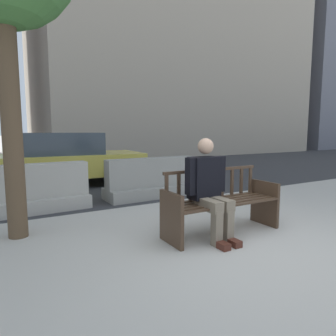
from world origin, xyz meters
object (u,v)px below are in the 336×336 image
at_px(seated_person, 209,186).
at_px(jersey_barrier_centre, 152,181).
at_px(street_bench, 221,205).
at_px(jersey_barrier_left, 29,193).
at_px(car_taxi_near, 55,160).

bearing_deg(seated_person, jersey_barrier_centre, 79.64).
xyz_separation_m(street_bench, jersey_barrier_left, (-2.19, 2.51, -0.06)).
relative_size(seated_person, jersey_barrier_left, 0.65).
bearing_deg(jersey_barrier_centre, seated_person, -100.36).
bearing_deg(jersey_barrier_centre, jersey_barrier_left, -179.39).
height_order(jersey_barrier_centre, car_taxi_near, car_taxi_near).
xyz_separation_m(jersey_barrier_centre, car_taxi_near, (-1.56, 2.41, 0.33)).
xyz_separation_m(seated_person, jersey_barrier_centre, (0.47, 2.59, -0.35)).
bearing_deg(car_taxi_near, jersey_barrier_centre, -57.15).
bearing_deg(jersey_barrier_centre, street_bench, -94.62).
height_order(jersey_barrier_centre, jersey_barrier_left, same).
distance_m(jersey_barrier_centre, jersey_barrier_left, 2.39).
bearing_deg(street_bench, jersey_barrier_left, 131.11).
relative_size(jersey_barrier_centre, jersey_barrier_left, 0.99).
distance_m(street_bench, jersey_barrier_left, 3.33).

